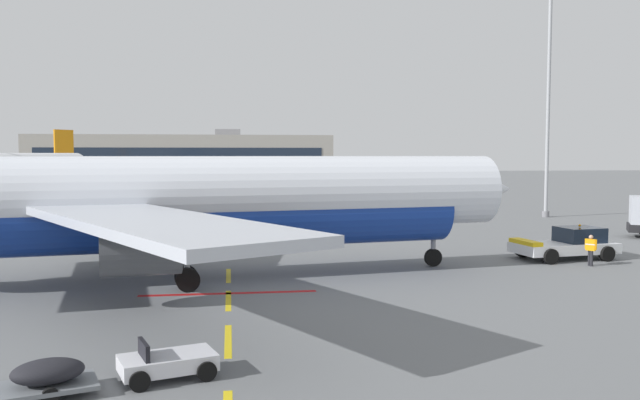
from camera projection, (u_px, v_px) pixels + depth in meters
ground at (516, 236)px, 50.38m from camera, size 400.00×400.00×0.00m
apron_paint_markings at (229, 244)px, 45.96m from camera, size 8.00×96.80×0.01m
airliner_foreground at (210, 201)px, 32.87m from camera, size 34.76×34.18×12.20m
pushback_tug at (567, 244)px, 39.37m from camera, size 6.33×3.82×2.08m
airliner_far_center at (2, 173)px, 102.32m from camera, size 24.93×26.97×10.59m
ground_crew_worker at (591, 248)px, 36.84m from camera, size 0.51×0.61×1.76m
apron_light_mast_far at (549, 53)px, 64.89m from camera, size 1.80×1.80×26.54m
terminal_satellite at (185, 158)px, 157.32m from camera, size 68.99×22.63×12.43m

